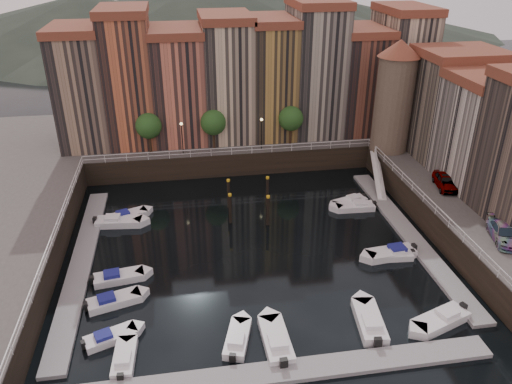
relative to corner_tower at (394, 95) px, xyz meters
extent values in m
plane|color=black|center=(-20.00, -14.50, -10.19)|extent=(200.00, 200.00, 0.00)
cube|color=black|center=(-20.00, 11.50, -8.69)|extent=(80.00, 20.00, 3.00)
cube|color=gray|center=(-36.20, -15.50, -10.02)|extent=(2.00, 28.00, 0.35)
cube|color=gray|center=(-3.80, -15.50, -10.02)|extent=(2.00, 28.00, 0.35)
cube|color=gray|center=(-20.00, -31.50, -10.02)|extent=(30.00, 2.00, 0.35)
cone|color=#2D382D|center=(-50.00, 95.50, -3.19)|extent=(80.00, 80.00, 14.00)
cone|color=#2D382D|center=(-15.00, 95.50, -1.19)|extent=(100.00, 100.00, 18.00)
cone|color=#2D382D|center=(20.00, 95.50, -4.19)|extent=(70.00, 70.00, 12.00)
cube|color=#90735C|center=(-38.00, 9.00, -0.19)|extent=(6.00, 10.00, 14.00)
cube|color=brown|center=(-38.00, 9.00, 7.31)|extent=(6.30, 10.30, 1.00)
cube|color=#BE613B|center=(-32.10, 9.00, 0.81)|extent=(5.80, 10.00, 16.00)
cube|color=brown|center=(-32.10, 9.00, 9.31)|extent=(6.10, 10.30, 1.00)
cube|color=#C96D52|center=(-25.95, 9.00, -0.44)|extent=(6.50, 10.00, 13.50)
cube|color=brown|center=(-25.95, 9.00, 6.81)|extent=(6.80, 10.30, 1.00)
cube|color=beige|center=(-19.60, 9.00, 0.31)|extent=(6.20, 10.00, 15.00)
cube|color=brown|center=(-19.60, 9.00, 8.31)|extent=(6.50, 10.30, 1.00)
cube|color=#A47F3C|center=(-13.70, 9.00, 0.06)|extent=(5.60, 10.00, 14.50)
cube|color=brown|center=(-13.70, 9.00, 7.81)|extent=(5.90, 10.30, 1.00)
cube|color=#9E9483|center=(-7.70, 9.00, 1.06)|extent=(6.40, 10.00, 16.50)
cube|color=brown|center=(-7.70, 9.00, 9.81)|extent=(6.70, 10.30, 1.00)
cube|color=brown|center=(-1.50, 9.00, -0.69)|extent=(6.00, 10.00, 13.00)
cube|color=brown|center=(-1.50, 9.00, 6.31)|extent=(6.30, 10.30, 1.00)
cube|color=#CCB396|center=(4.45, 9.00, 0.56)|extent=(5.90, 10.00, 15.50)
cube|color=brown|center=(4.45, 9.00, 8.81)|extent=(6.20, 10.30, 1.00)
cube|color=#6C6252|center=(6.50, -2.50, -1.19)|extent=(9.00, 8.00, 12.00)
cube|color=brown|center=(6.50, -2.50, 5.31)|extent=(9.30, 8.30, 1.00)
cube|color=beige|center=(6.50, -10.50, -1.69)|extent=(9.00, 8.00, 11.00)
cube|color=brown|center=(6.50, -10.50, 4.31)|extent=(9.30, 8.30, 1.00)
cylinder|color=#6B5B4C|center=(0.00, 0.00, -1.19)|extent=(4.60, 4.60, 12.00)
cone|color=brown|center=(0.00, 0.00, 5.61)|extent=(5.20, 5.20, 2.00)
cylinder|color=black|center=(-30.00, 3.70, -5.99)|extent=(0.30, 0.30, 2.40)
sphere|color=#1E4719|center=(-30.00, 3.70, -3.59)|extent=(3.20, 3.20, 3.20)
cylinder|color=black|center=(-22.00, 3.70, -5.99)|extent=(0.30, 0.30, 2.40)
sphere|color=#1E4719|center=(-22.00, 3.70, -3.59)|extent=(3.20, 3.20, 3.20)
cylinder|color=black|center=(-12.00, 3.70, -5.99)|extent=(0.30, 0.30, 2.40)
sphere|color=#1E4719|center=(-12.00, 3.70, -3.59)|extent=(3.20, 3.20, 3.20)
cylinder|color=black|center=(-26.00, 2.70, -5.19)|extent=(0.12, 0.12, 4.00)
sphere|color=#FFD88C|center=(-26.00, 2.70, -3.19)|extent=(0.36, 0.36, 0.36)
cylinder|color=black|center=(-16.00, 2.70, -5.19)|extent=(0.12, 0.12, 4.00)
sphere|color=#FFD88C|center=(-16.00, 2.70, -3.19)|extent=(0.36, 0.36, 0.36)
cube|color=white|center=(-20.00, 1.50, -6.24)|extent=(36.00, 0.08, 0.08)
cube|color=white|center=(-20.00, 1.50, -6.69)|extent=(36.00, 0.06, 0.06)
cube|color=white|center=(-2.00, -15.50, -6.24)|extent=(0.08, 34.00, 0.08)
cube|color=white|center=(-2.00, -15.50, -6.69)|extent=(0.06, 34.00, 0.06)
cube|color=white|center=(-38.00, -15.50, -6.24)|extent=(0.08, 34.00, 0.08)
cube|color=white|center=(-38.00, -15.50, -6.69)|extent=(0.06, 34.00, 0.06)
cube|color=white|center=(-2.90, -4.50, -8.44)|extent=(2.78, 8.26, 2.81)
cube|color=white|center=(-2.90, -4.50, -7.94)|extent=(1.93, 8.32, 3.65)
cylinder|color=black|center=(-21.56, -10.14, -8.69)|extent=(0.32, 0.32, 3.60)
cylinder|color=gold|center=(-21.56, -10.14, -6.84)|extent=(0.36, 0.36, 0.25)
cylinder|color=black|center=(-21.34, -6.65, -8.69)|extent=(0.32, 0.32, 3.60)
cylinder|color=gold|center=(-21.34, -6.65, -6.84)|extent=(0.36, 0.36, 0.25)
cylinder|color=black|center=(-17.68, -11.20, -8.69)|extent=(0.32, 0.32, 3.60)
cylinder|color=gold|center=(-17.68, -11.20, -6.84)|extent=(0.36, 0.36, 0.25)
cylinder|color=black|center=(-16.91, -6.65, -8.69)|extent=(0.32, 0.32, 3.60)
cylinder|color=gold|center=(-16.91, -6.65, -6.84)|extent=(0.36, 0.36, 0.25)
cube|color=silver|center=(-32.50, -26.20, -9.93)|extent=(4.15, 2.78, 0.66)
cube|color=navy|center=(-32.99, -26.39, -9.53)|extent=(1.53, 1.42, 0.44)
cube|color=black|center=(-34.39, -26.92, -9.71)|extent=(0.44, 0.52, 0.62)
cube|color=silver|center=(-32.63, -21.91, -9.90)|extent=(4.62, 2.81, 0.74)
cube|color=navy|center=(-33.20, -22.08, -9.46)|extent=(1.65, 1.52, 0.49)
cube|color=black|center=(-34.80, -22.54, -9.65)|extent=(0.47, 0.57, 0.69)
cube|color=silver|center=(-32.50, -18.65, -9.90)|extent=(4.54, 2.29, 0.74)
cube|color=navy|center=(-33.08, -18.74, -9.45)|extent=(1.54, 1.37, 0.49)
cube|color=black|center=(-34.74, -18.99, -9.65)|extent=(0.41, 0.54, 0.69)
cube|color=silver|center=(-33.30, -8.72, -9.87)|extent=(4.93, 2.35, 0.81)
cube|color=silver|center=(-33.95, -8.64, -9.38)|extent=(1.65, 1.46, 0.54)
cube|color=black|center=(-35.77, -8.44, -9.60)|extent=(0.44, 0.58, 0.76)
cube|color=silver|center=(-32.45, -7.32, -9.92)|extent=(4.38, 2.97, 0.70)
cube|color=navy|center=(-32.96, -7.52, -9.50)|extent=(1.62, 1.51, 0.46)
cube|color=black|center=(-34.43, -8.10, -9.68)|extent=(0.47, 0.55, 0.65)
cube|color=silver|center=(-7.04, -28.50, -9.87)|extent=(5.16, 3.39, 0.82)
cube|color=silver|center=(-6.42, -28.28, -9.37)|extent=(1.89, 1.76, 0.55)
cube|color=black|center=(-4.68, -27.64, -9.59)|extent=(0.55, 0.64, 0.77)
cube|color=silver|center=(-7.24, -19.23, -9.92)|extent=(4.08, 1.83, 0.68)
cube|color=silver|center=(-6.70, -19.27, -9.52)|extent=(1.34, 1.18, 0.45)
cube|color=black|center=(-5.16, -19.39, -9.70)|extent=(0.35, 0.47, 0.63)
cube|color=silver|center=(-7.18, -18.99, -9.87)|extent=(4.87, 2.30, 0.80)
cube|color=navy|center=(-6.54, -18.92, -9.39)|extent=(1.62, 1.43, 0.53)
cube|color=black|center=(-4.74, -18.73, -9.61)|extent=(0.43, 0.57, 0.75)
cube|color=silver|center=(-7.41, -9.46, -9.90)|extent=(4.31, 1.83, 0.72)
cube|color=silver|center=(-6.83, -9.49, -9.47)|extent=(1.40, 1.22, 0.48)
cube|color=black|center=(-5.19, -9.56, -9.66)|extent=(0.36, 0.50, 0.68)
cube|color=silver|center=(-7.64, -8.16, -9.92)|extent=(4.36, 2.75, 0.69)
cube|color=silver|center=(-7.11, -7.99, -9.50)|extent=(1.58, 1.46, 0.46)
cube|color=black|center=(-5.62, -7.51, -9.68)|extent=(0.45, 0.54, 0.65)
cube|color=silver|center=(-31.33, -28.46, -9.93)|extent=(1.72, 3.97, 0.66)
cube|color=silver|center=(-31.36, -28.99, -9.53)|extent=(1.13, 1.30, 0.44)
cube|color=black|center=(-31.44, -30.49, -9.71)|extent=(0.46, 0.33, 0.62)
cube|color=silver|center=(-23.07, -27.90, -9.91)|extent=(2.71, 4.41, 0.70)
cube|color=silver|center=(-23.23, -28.44, -9.49)|extent=(1.45, 1.58, 0.47)
cube|color=black|center=(-23.69, -29.97, -9.68)|extent=(0.54, 0.45, 0.66)
cube|color=silver|center=(-20.27, -28.58, -9.86)|extent=(2.01, 4.97, 0.84)
cube|color=silver|center=(-20.25, -29.25, -9.35)|extent=(1.38, 1.60, 0.56)
cube|color=black|center=(-20.21, -31.16, -9.58)|extent=(0.57, 0.40, 0.79)
cube|color=silver|center=(-12.61, -27.71, -9.86)|extent=(2.51, 5.13, 0.84)
cube|color=silver|center=(-12.70, -28.38, -9.35)|extent=(1.53, 1.73, 0.56)
cube|color=black|center=(-12.94, -30.27, -9.58)|extent=(0.61, 0.46, 0.79)
imported|color=gray|center=(1.67, -11.62, -6.41)|extent=(2.72, 4.86, 1.56)
imported|color=gray|center=(1.73, -11.94, -6.54)|extent=(2.36, 4.19, 1.31)
imported|color=gray|center=(1.61, -22.30, -6.48)|extent=(3.26, 5.29, 1.43)
camera|label=1|loc=(-26.24, -56.23, 16.90)|focal=35.00mm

